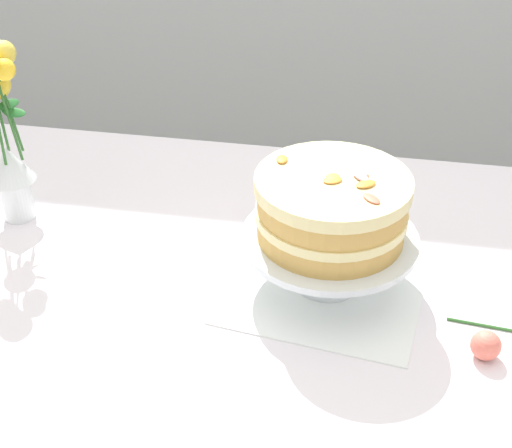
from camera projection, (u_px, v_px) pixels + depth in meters
dining_table at (209, 326)px, 1.28m from camera, size 1.40×1.00×0.74m
linen_napkin at (326, 283)px, 1.23m from camera, size 0.36×0.36×0.00m
cake_stand at (329, 244)px, 1.19m from camera, size 0.29×0.29×0.10m
layer_cake at (332, 207)px, 1.15m from camera, size 0.25×0.25×0.11m
flower_vase at (0, 125)px, 1.30m from camera, size 0.10×0.11×0.36m
fallen_rose at (486, 345)px, 1.08m from camera, size 0.12×0.10×0.05m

